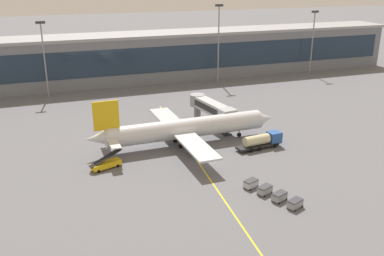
# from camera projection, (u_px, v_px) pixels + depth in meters

# --- Properties ---
(ground_plane) EXTENTS (700.00, 700.00, 0.00)m
(ground_plane) POSITION_uv_depth(u_px,v_px,m) (209.00, 162.00, 88.51)
(ground_plane) COLOR slate
(apron_lead_in_line) EXTENTS (7.00, 79.74, 0.01)m
(apron_lead_in_line) POSITION_uv_depth(u_px,v_px,m) (197.00, 160.00, 89.64)
(apron_lead_in_line) COLOR yellow
(apron_lead_in_line) RESTS_ON ground_plane
(terminal_building) EXTENTS (195.88, 16.68, 16.74)m
(terminal_building) POSITION_uv_depth(u_px,v_px,m) (149.00, 57.00, 154.43)
(terminal_building) COLOR slate
(terminal_building) RESTS_ON ground_plane
(main_airliner) EXTENTS (44.42, 35.04, 12.01)m
(main_airliner) POSITION_uv_depth(u_px,v_px,m) (186.00, 128.00, 96.65)
(main_airliner) COLOR silver
(main_airliner) RESTS_ON ground_plane
(jet_bridge) EXTENTS (6.22, 18.13, 6.54)m
(jet_bridge) POSITION_uv_depth(u_px,v_px,m) (210.00, 107.00, 108.47)
(jet_bridge) COLOR #B2B7BC
(jet_bridge) RESTS_ON ground_plane
(fuel_tanker) EXTENTS (11.00, 3.62, 3.25)m
(fuel_tanker) POSITION_uv_depth(u_px,v_px,m) (262.00, 141.00, 95.34)
(fuel_tanker) COLOR #232326
(fuel_tanker) RESTS_ON ground_plane
(belt_loader) EXTENTS (6.97, 3.68, 3.49)m
(belt_loader) POSITION_uv_depth(u_px,v_px,m) (106.00, 164.00, 85.55)
(belt_loader) COLOR yellow
(belt_loader) RESTS_ON ground_plane
(baggage_cart_0) EXTENTS (3.03, 2.41, 1.48)m
(baggage_cart_0) POSITION_uv_depth(u_px,v_px,m) (295.00, 204.00, 71.25)
(baggage_cart_0) COLOR gray
(baggage_cart_0) RESTS_ON ground_plane
(baggage_cart_1) EXTENTS (3.03, 2.41, 1.48)m
(baggage_cart_1) POSITION_uv_depth(u_px,v_px,m) (279.00, 196.00, 73.49)
(baggage_cart_1) COLOR gray
(baggage_cart_1) RESTS_ON ground_plane
(baggage_cart_2) EXTENTS (3.03, 2.41, 1.48)m
(baggage_cart_2) POSITION_uv_depth(u_px,v_px,m) (265.00, 190.00, 75.74)
(baggage_cart_2) COLOR gray
(baggage_cart_2) RESTS_ON ground_plane
(baggage_cart_3) EXTENTS (3.03, 2.41, 1.48)m
(baggage_cart_3) POSITION_uv_depth(u_px,v_px,m) (251.00, 184.00, 77.98)
(baggage_cart_3) COLOR #B2B7BC
(baggage_cart_3) RESTS_ON ground_plane
(apron_light_mast_0) EXTENTS (2.80, 0.50, 23.66)m
(apron_light_mast_0) POSITION_uv_depth(u_px,v_px,m) (313.00, 38.00, 161.26)
(apron_light_mast_0) COLOR gray
(apron_light_mast_0) RESTS_ON ground_plane
(apron_light_mast_1) EXTENTS (2.80, 0.50, 26.80)m
(apron_light_mast_1) POSITION_uv_depth(u_px,v_px,m) (219.00, 38.00, 148.44)
(apron_light_mast_1) COLOR gray
(apron_light_mast_1) RESTS_ON ground_plane
(apron_light_mast_2) EXTENTS (2.80, 0.50, 23.25)m
(apron_light_mast_2) POSITION_uv_depth(u_px,v_px,m) (44.00, 54.00, 130.67)
(apron_light_mast_2) COLOR gray
(apron_light_mast_2) RESTS_ON ground_plane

